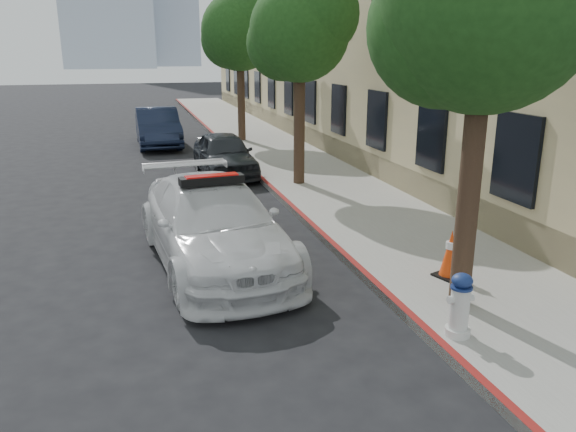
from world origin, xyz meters
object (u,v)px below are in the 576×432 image
(police_car, at_px, (213,224))
(traffic_cone, at_px, (451,254))
(parked_car_far, at_px, (158,127))
(fire_hydrant, at_px, (460,306))
(parked_car_mid, at_px, (224,154))

(police_car, bearing_deg, traffic_cone, -34.79)
(parked_car_far, height_order, fire_hydrant, parked_car_far)
(fire_hydrant, bearing_deg, parked_car_mid, 95.82)
(parked_car_mid, distance_m, traffic_cone, 9.52)
(parked_car_mid, height_order, fire_hydrant, parked_car_mid)
(police_car, relative_size, traffic_cone, 6.66)
(fire_hydrant, bearing_deg, parked_car_far, 99.04)
(police_car, height_order, parked_car_mid, police_car)
(traffic_cone, bearing_deg, fire_hydrant, -118.14)
(police_car, xyz_separation_m, fire_hydrant, (2.57, -3.73, -0.18))
(police_car, relative_size, parked_car_mid, 1.38)
(police_car, height_order, fire_hydrant, police_car)
(police_car, relative_size, fire_hydrant, 6.19)
(parked_car_mid, distance_m, parked_car_far, 6.33)
(fire_hydrant, xyz_separation_m, traffic_cone, (0.94, 1.75, -0.02))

